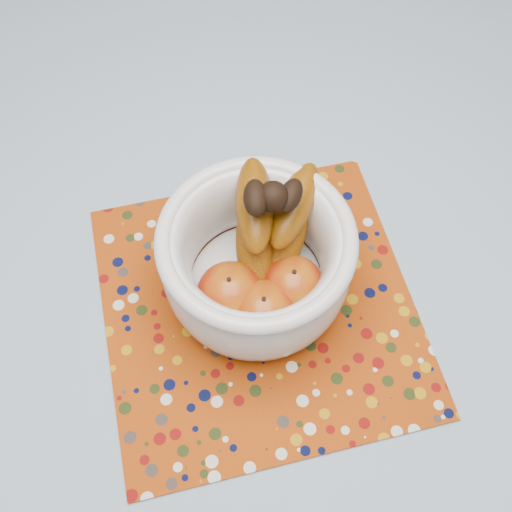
# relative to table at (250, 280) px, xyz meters

# --- Properties ---
(table) EXTENTS (1.20, 1.20, 0.75)m
(table) POSITION_rel_table_xyz_m (0.00, 0.00, 0.00)
(table) COLOR brown
(table) RESTS_ON ground
(tablecloth) EXTENTS (1.32, 1.32, 0.01)m
(tablecloth) POSITION_rel_table_xyz_m (0.00, 0.00, 0.08)
(tablecloth) COLOR slate
(tablecloth) RESTS_ON table
(placemat) EXTENTS (0.44, 0.44, 0.00)m
(placemat) POSITION_rel_table_xyz_m (0.01, -0.08, 0.09)
(placemat) COLOR #923407
(placemat) RESTS_ON tablecloth
(fruit_bowl) EXTENTS (0.23, 0.23, 0.19)m
(fruit_bowl) POSITION_rel_table_xyz_m (0.01, -0.06, 0.17)
(fruit_bowl) COLOR silver
(fruit_bowl) RESTS_ON placemat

